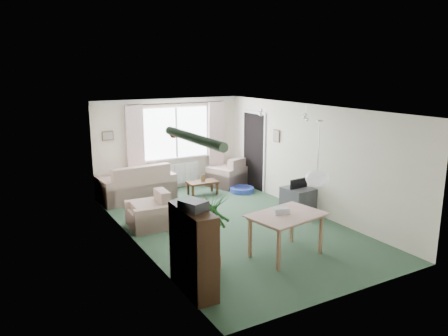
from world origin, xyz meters
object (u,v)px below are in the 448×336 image
sofa (136,181)px  coffee_table (203,188)px  dining_table (286,235)px  bookshelf (193,250)px  tv_cube (298,200)px  houseplant (213,233)px  armchair_left (149,210)px  armchair_corner (227,172)px  pet_bed (242,190)px

sofa → coffee_table: bearing=160.3°
dining_table → coffee_table: bearing=84.0°
bookshelf → tv_cube: bookshelf is taller
bookshelf → houseplant: bookshelf is taller
armchair_left → coffee_table: size_ratio=1.07×
armchair_left → tv_cube: 3.30m
sofa → armchair_left: 2.05m
armchair_corner → houseplant: size_ratio=0.74×
armchair_corner → armchair_left: size_ratio=1.08×
bookshelf → houseplant: size_ratio=1.03×
dining_table → tv_cube: (1.62, 1.67, -0.07)m
armchair_corner → pet_bed: size_ratio=1.42×
sofa → dining_table: 4.62m
dining_table → pet_bed: 3.99m
tv_cube → coffee_table: bearing=112.4°
armchair_corner → bookshelf: bearing=34.0°
bookshelf → tv_cube: bearing=31.2°
armchair_left → tv_cube: (3.20, -0.78, -0.08)m
armchair_left → armchair_corner: bearing=126.8°
coffee_table → pet_bed: size_ratio=1.23×
sofa → tv_cube: 3.96m
armchair_left → houseplant: 2.32m
pet_bed → tv_cube: bearing=-84.3°
armchair_corner → houseplant: houseplant is taller
coffee_table → dining_table: size_ratio=0.67×
armchair_corner → houseplant: (-2.72, -4.28, 0.21)m
pet_bed → armchair_corner: bearing=91.6°
bookshelf → dining_table: bookshelf is taller
bookshelf → dining_table: size_ratio=1.08×
armchair_left → houseplant: size_ratio=0.68×
dining_table → pet_bed: dining_table is taller
houseplant → armchair_left: bearing=96.5°
armchair_left → bookshelf: 2.83m
armchair_corner → armchair_left: bearing=12.4°
sofa → pet_bed: size_ratio=2.86×
tv_cube → pet_bed: size_ratio=1.01×
coffee_table → tv_cube: (1.20, -2.34, 0.11)m
armchair_left → houseplant: houseplant is taller
coffee_table → bookshelf: 4.97m
armchair_left → coffee_table: 2.54m
armchair_corner → pet_bed: 0.80m
sofa → houseplant: (-0.14, -4.31, 0.16)m
armchair_corner → sofa: bearing=-21.9°
houseplant → dining_table: bearing=-7.1°
coffee_table → bookshelf: (-2.34, -4.36, 0.45)m
coffee_table → dining_table: (-0.42, -4.02, 0.19)m
armchair_corner → pet_bed: armchair_corner is taller
bookshelf → tv_cube: size_ratio=1.98×
bookshelf → dining_table: bearing=11.7°
armchair_left → pet_bed: bearing=115.9°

